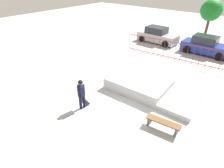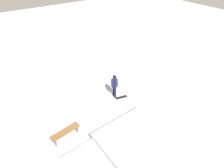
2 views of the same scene
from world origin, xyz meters
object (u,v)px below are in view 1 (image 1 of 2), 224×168
parked_car_blue (206,46)px  distant_tree (211,11)px  skate_ramp (146,87)px  skater (81,92)px  skateboard (85,101)px  parked_car_silver (157,35)px  park_bench (163,123)px

parked_car_blue → distant_tree: size_ratio=1.00×
skate_ramp → skater: size_ratio=3.18×
skateboard → distant_tree: (1.69, 16.49, 2.94)m
skate_ramp → parked_car_blue: bearing=82.0°
distant_tree → parked_car_blue: bearing=-73.8°
parked_car_silver → distant_tree: bearing=51.2°
skateboard → parked_car_blue: 12.44m
park_bench → parked_car_blue: 11.33m
skate_ramp → skateboard: (-2.06, -3.17, -0.24)m
parked_car_silver → distant_tree: (3.61, 4.25, 2.29)m
skater → parked_car_silver: bearing=110.2°
parked_car_silver → skater: bearing=-78.6°
skate_ramp → distant_tree: bearing=89.5°
skate_ramp → distant_tree: distant_tree is taller
parked_car_blue → skate_ramp: bearing=-95.2°
parked_car_blue → skateboard: bearing=-103.2°
skate_ramp → park_bench: size_ratio=3.35×
skateboard → park_bench: bearing=25.2°
skater → distant_tree: (1.41, 16.93, 2.01)m
distant_tree → park_bench: bearing=-80.3°
skater → parked_car_blue: size_ratio=0.42×
parked_car_blue → parked_car_silver: bearing=178.6°
skater → skateboard: skater is taller
park_bench → parked_car_silver: size_ratio=0.39×
park_bench → parked_car_silver: bearing=118.8°
park_bench → parked_car_blue: parked_car_blue is taller
parked_car_blue → distant_tree: 5.15m
skate_ramp → parked_car_silver: 9.92m
skater → parked_car_blue: skater is taller
skater → distant_tree: size_ratio=0.42×
skater → distant_tree: distant_tree is taller
distant_tree → parked_car_silver: bearing=-130.3°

